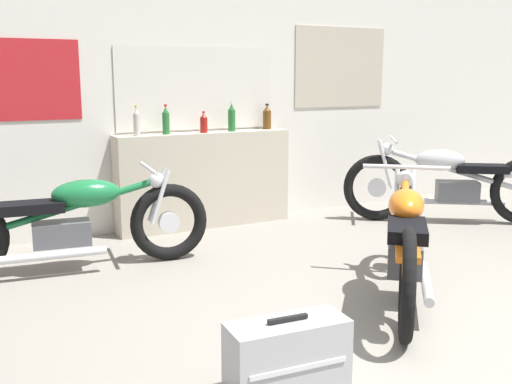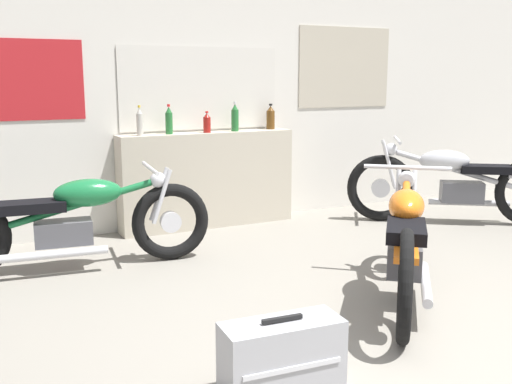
{
  "view_description": "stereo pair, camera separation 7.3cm",
  "coord_description": "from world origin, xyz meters",
  "px_view_note": "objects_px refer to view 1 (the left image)",
  "views": [
    {
      "loc": [
        -2.41,
        -1.97,
        1.51
      ],
      "look_at": [
        -0.45,
        1.72,
        0.7
      ],
      "focal_mm": 42.0,
      "sensor_mm": 36.0,
      "label": 1
    },
    {
      "loc": [
        -2.34,
        -2.01,
        1.51
      ],
      "look_at": [
        -0.45,
        1.72,
        0.7
      ],
      "focal_mm": 42.0,
      "sensor_mm": 36.0,
      "label": 2
    }
  ],
  "objects_px": {
    "bottle_right_center": "(232,118)",
    "hard_case_silver": "(287,357)",
    "motorcycle_silver": "(451,183)",
    "bottle_left_center": "(166,121)",
    "bottle_center": "(204,123)",
    "bottle_rightmost": "(267,118)",
    "motorcycle_green": "(71,222)",
    "motorcycle_orange": "(406,240)",
    "bottle_leftmost": "(137,122)"
  },
  "relations": [
    {
      "from": "motorcycle_green",
      "to": "bottle_leftmost",
      "type": "bearing_deg",
      "value": 45.39
    },
    {
      "from": "bottle_center",
      "to": "motorcycle_silver",
      "type": "height_order",
      "value": "bottle_center"
    },
    {
      "from": "bottle_left_center",
      "to": "bottle_rightmost",
      "type": "relative_size",
      "value": 1.07
    },
    {
      "from": "bottle_leftmost",
      "to": "hard_case_silver",
      "type": "distance_m",
      "value": 3.34
    },
    {
      "from": "bottle_left_center",
      "to": "motorcycle_orange",
      "type": "distance_m",
      "value": 2.73
    },
    {
      "from": "bottle_left_center",
      "to": "bottle_leftmost",
      "type": "bearing_deg",
      "value": -176.65
    },
    {
      "from": "bottle_center",
      "to": "motorcycle_orange",
      "type": "height_order",
      "value": "bottle_center"
    },
    {
      "from": "bottle_leftmost",
      "to": "bottle_right_center",
      "type": "distance_m",
      "value": 1.0
    },
    {
      "from": "bottle_center",
      "to": "bottle_rightmost",
      "type": "xyz_separation_m",
      "value": [
        0.76,
        0.08,
        0.02
      ]
    },
    {
      "from": "hard_case_silver",
      "to": "motorcycle_green",
      "type": "bearing_deg",
      "value": 102.6
    },
    {
      "from": "bottle_center",
      "to": "bottle_right_center",
      "type": "height_order",
      "value": "bottle_right_center"
    },
    {
      "from": "motorcycle_silver",
      "to": "hard_case_silver",
      "type": "distance_m",
      "value": 3.95
    },
    {
      "from": "bottle_left_center",
      "to": "motorcycle_green",
      "type": "xyz_separation_m",
      "value": [
        -1.09,
        -0.82,
        -0.69
      ]
    },
    {
      "from": "bottle_right_center",
      "to": "bottle_rightmost",
      "type": "distance_m",
      "value": 0.44
    },
    {
      "from": "motorcycle_green",
      "to": "bottle_rightmost",
      "type": "bearing_deg",
      "value": 21.49
    },
    {
      "from": "hard_case_silver",
      "to": "motorcycle_silver",
      "type": "bearing_deg",
      "value": 33.7
    },
    {
      "from": "motorcycle_silver",
      "to": "bottle_left_center",
      "type": "bearing_deg",
      "value": 159.22
    },
    {
      "from": "bottle_center",
      "to": "motorcycle_silver",
      "type": "bearing_deg",
      "value": -23.38
    },
    {
      "from": "motorcycle_silver",
      "to": "hard_case_silver",
      "type": "relative_size",
      "value": 3.08
    },
    {
      "from": "bottle_center",
      "to": "bottle_right_center",
      "type": "xyz_separation_m",
      "value": [
        0.32,
        0.02,
        0.04
      ]
    },
    {
      "from": "bottle_center",
      "to": "bottle_rightmost",
      "type": "bearing_deg",
      "value": 5.91
    },
    {
      "from": "bottle_left_center",
      "to": "motorcycle_green",
      "type": "bearing_deg",
      "value": -142.93
    },
    {
      "from": "hard_case_silver",
      "to": "bottle_leftmost",
      "type": "bearing_deg",
      "value": 85.41
    },
    {
      "from": "bottle_right_center",
      "to": "hard_case_silver",
      "type": "distance_m",
      "value": 3.58
    },
    {
      "from": "hard_case_silver",
      "to": "bottle_left_center",
      "type": "bearing_deg",
      "value": 80.29
    },
    {
      "from": "motorcycle_green",
      "to": "motorcycle_silver",
      "type": "xyz_separation_m",
      "value": [
        3.82,
        -0.21,
        0.03
      ]
    },
    {
      "from": "bottle_right_center",
      "to": "hard_case_silver",
      "type": "relative_size",
      "value": 0.5
    },
    {
      "from": "bottle_rightmost",
      "to": "motorcycle_green",
      "type": "bearing_deg",
      "value": -158.51
    },
    {
      "from": "bottle_leftmost",
      "to": "motorcycle_green",
      "type": "xyz_separation_m",
      "value": [
        -0.79,
        -0.81,
        -0.69
      ]
    },
    {
      "from": "bottle_center",
      "to": "motorcycle_silver",
      "type": "distance_m",
      "value": 2.63
    },
    {
      "from": "bottle_leftmost",
      "to": "bottle_left_center",
      "type": "xyz_separation_m",
      "value": [
        0.29,
        0.02,
        0.0
      ]
    },
    {
      "from": "bottle_leftmost",
      "to": "hard_case_silver",
      "type": "relative_size",
      "value": 0.47
    },
    {
      "from": "motorcycle_silver",
      "to": "motorcycle_green",
      "type": "bearing_deg",
      "value": 176.8
    },
    {
      "from": "bottle_rightmost",
      "to": "hard_case_silver",
      "type": "height_order",
      "value": "bottle_rightmost"
    },
    {
      "from": "bottle_rightmost",
      "to": "hard_case_silver",
      "type": "relative_size",
      "value": 0.44
    },
    {
      "from": "bottle_right_center",
      "to": "bottle_center",
      "type": "bearing_deg",
      "value": -176.01
    },
    {
      "from": "bottle_center",
      "to": "bottle_right_center",
      "type": "relative_size",
      "value": 0.7
    },
    {
      "from": "bottle_center",
      "to": "motorcycle_orange",
      "type": "distance_m",
      "value": 2.61
    },
    {
      "from": "bottle_right_center",
      "to": "motorcycle_orange",
      "type": "relative_size",
      "value": 0.19
    },
    {
      "from": "bottle_center",
      "to": "motorcycle_green",
      "type": "distance_m",
      "value": 1.8
    },
    {
      "from": "bottle_rightmost",
      "to": "motorcycle_green",
      "type": "relative_size",
      "value": 0.12
    },
    {
      "from": "bottle_center",
      "to": "motorcycle_silver",
      "type": "xyz_separation_m",
      "value": [
        2.34,
        -1.01,
        -0.63
      ]
    },
    {
      "from": "bottle_right_center",
      "to": "motorcycle_silver",
      "type": "distance_m",
      "value": 2.37
    },
    {
      "from": "bottle_center",
      "to": "hard_case_silver",
      "type": "height_order",
      "value": "bottle_center"
    },
    {
      "from": "hard_case_silver",
      "to": "motorcycle_orange",
      "type": "bearing_deg",
      "value": 27.55
    },
    {
      "from": "bottle_leftmost",
      "to": "motorcycle_orange",
      "type": "relative_size",
      "value": 0.18
    },
    {
      "from": "bottle_rightmost",
      "to": "motorcycle_green",
      "type": "height_order",
      "value": "bottle_rightmost"
    },
    {
      "from": "motorcycle_orange",
      "to": "motorcycle_silver",
      "type": "height_order",
      "value": "motorcycle_silver"
    },
    {
      "from": "bottle_center",
      "to": "bottle_rightmost",
      "type": "relative_size",
      "value": 0.79
    },
    {
      "from": "bottle_leftmost",
      "to": "motorcycle_orange",
      "type": "bearing_deg",
      "value": -66.41
    }
  ]
}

